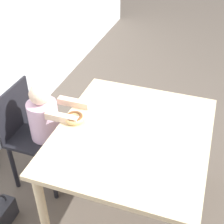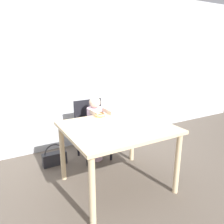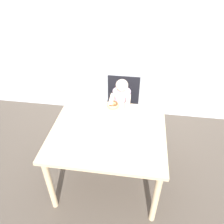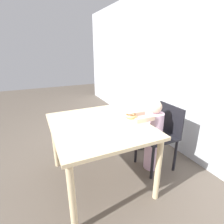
% 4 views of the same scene
% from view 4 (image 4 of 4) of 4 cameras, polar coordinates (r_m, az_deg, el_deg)
% --- Properties ---
extents(ground_plane, '(12.00, 12.00, 0.00)m').
position_cam_4_polar(ground_plane, '(2.33, -3.79, -21.06)').
color(ground_plane, brown).
extents(wall_back, '(8.00, 0.05, 2.50)m').
position_cam_4_polar(wall_back, '(2.60, 25.87, 11.91)').
color(wall_back, silver).
rests_on(wall_back, ground_plane).
extents(dining_table, '(1.14, 1.00, 0.75)m').
position_cam_4_polar(dining_table, '(1.96, -4.23, -6.38)').
color(dining_table, beige).
rests_on(dining_table, ground_plane).
extents(chair, '(0.44, 0.43, 0.85)m').
position_cam_4_polar(chair, '(2.39, 15.43, -7.13)').
color(chair, black).
rests_on(chair, ground_plane).
extents(child_figure, '(0.24, 0.45, 0.94)m').
position_cam_4_polar(child_figure, '(2.31, 13.13, -7.55)').
color(child_figure, silver).
rests_on(child_figure, ground_plane).
extents(donut, '(0.14, 0.14, 0.05)m').
position_cam_4_polar(donut, '(2.09, 6.26, -1.14)').
color(donut, '#DBB270').
rests_on(donut, dining_table).
extents(napkin, '(0.37, 0.37, 0.00)m').
position_cam_4_polar(napkin, '(1.97, 0.60, -3.06)').
color(napkin, white).
rests_on(napkin, dining_table).
extents(handbag, '(0.33, 0.11, 0.31)m').
position_cam_4_polar(handbag, '(2.97, 7.95, -8.85)').
color(handbag, '#232328').
rests_on(handbag, ground_plane).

